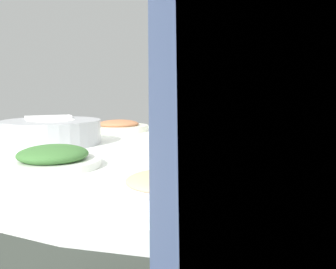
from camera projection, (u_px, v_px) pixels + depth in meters
The scene contains 9 objects.
round_dining_table at pixel (190, 190), 1.10m from camera, with size 1.29×1.29×0.77m.
rice_bowl at pixel (52, 131), 1.14m from camera, with size 0.31×0.31×0.08m.
soup_bowl at pixel (227, 127), 1.41m from camera, with size 0.29×0.27×0.06m.
dish_tofu_braise at pixel (119, 126), 1.50m from camera, with size 0.25×0.25×0.05m.
dish_noodles at pixel (170, 185), 0.61m from camera, with size 0.20×0.20×0.03m.
dish_eggplant at pixel (303, 151), 0.91m from camera, with size 0.22×0.22×0.05m.
dish_greens at pixel (53, 158), 0.81m from camera, with size 0.21×0.21×0.05m.
tea_cup_near at pixel (330, 129), 1.29m from camera, with size 0.08×0.08×0.06m, color #C64A41.
tea_cup_side at pixel (202, 120), 1.65m from camera, with size 0.06×0.06×0.06m, color beige.
Camera 1 is at (-1.07, 0.13, 0.95)m, focal length 38.43 mm.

